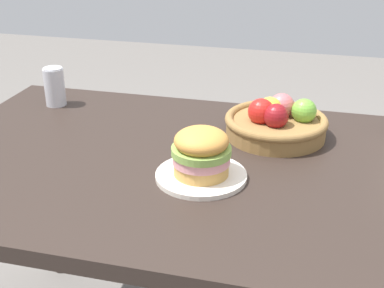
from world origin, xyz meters
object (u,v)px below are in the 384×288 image
(sandwich, at_px, (201,152))
(soda_can, at_px, (55,87))
(fruit_basket, at_px, (276,122))
(plate, at_px, (201,176))

(sandwich, bearing_deg, soda_can, 147.32)
(soda_can, bearing_deg, fruit_basket, -5.99)
(sandwich, height_order, fruit_basket, sandwich)
(sandwich, bearing_deg, fruit_basket, 63.42)
(soda_can, relative_size, fruit_basket, 0.43)
(fruit_basket, bearing_deg, plate, -116.58)
(plate, bearing_deg, soda_can, 147.32)
(plate, xyz_separation_m, fruit_basket, (0.15, 0.29, 0.04))
(plate, distance_m, soda_can, 0.69)
(plate, bearing_deg, fruit_basket, 63.42)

